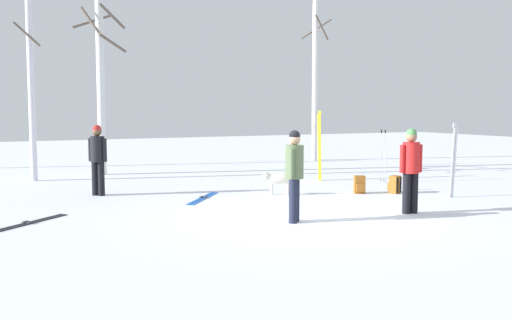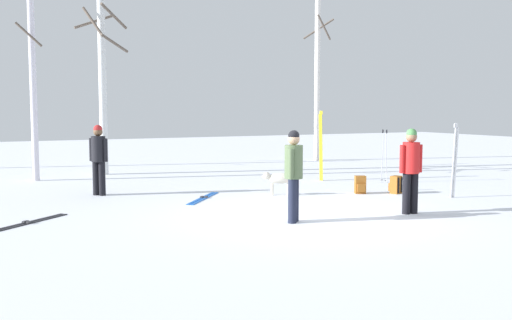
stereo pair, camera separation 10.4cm
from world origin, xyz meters
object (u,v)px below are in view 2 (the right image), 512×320
person_0 (411,165)px  ski_pair_lying_1 (203,198)px  birch_tree_1 (32,62)px  backpack_1 (360,185)px  person_2 (99,155)px  birch_tree_2 (103,68)px  person_1 (294,170)px  ski_pair_lying_0 (29,222)px  water_bottle_0 (414,186)px  ski_poles_0 (384,155)px  ski_pair_planted_1 (455,161)px  dog (279,179)px  ski_pair_planted_0 (321,146)px  birch_tree_3 (317,64)px  backpack_0 (396,185)px

person_0 → ski_pair_lying_1: size_ratio=1.07×
person_0 → birch_tree_1: 11.22m
person_0 → backpack_1: person_0 is taller
person_2 → birch_tree_2: 5.17m
person_1 → ski_pair_lying_0: size_ratio=1.13×
water_bottle_0 → birch_tree_1: size_ratio=0.03×
ski_poles_0 → ski_pair_planted_1: bearing=-94.9°
person_1 → ski_pair_planted_1: bearing=10.7°
person_1 → ski_pair_planted_1: 5.02m
dog → ski_pair_planted_1: size_ratio=0.46×
person_1 → ski_pair_planted_0: ski_pair_planted_0 is taller
water_bottle_0 → birch_tree_3: 9.51m
ski_pair_planted_1 → birch_tree_2: bearing=126.9°
ski_pair_planted_1 → birch_tree_2: (-6.42, 8.54, 2.50)m
ski_pair_lying_0 → birch_tree_2: 8.63m
dog → person_2: bearing=154.3°
birch_tree_1 → birch_tree_3: (10.91, 2.00, 0.42)m
ski_poles_0 → birch_tree_2: birch_tree_2 is taller
person_0 → dog: size_ratio=2.10×
ski_pair_planted_1 → ski_pair_lying_1: 6.01m
person_2 → water_bottle_0: person_2 is taller
person_0 → ski_pair_planted_0: (1.31, 5.38, 0.03)m
water_bottle_0 → ski_pair_planted_1: bearing=-90.1°
ski_pair_lying_1 → person_2: bearing=142.6°
ski_pair_lying_0 → birch_tree_2: size_ratio=0.24×
ski_pair_lying_0 → birch_tree_1: 7.53m
ski_pair_planted_0 → backpack_0: 3.16m
person_0 → person_1: (-2.54, 0.28, 0.00)m
person_1 → birch_tree_3: birch_tree_3 is taller
person_1 → ski_pair_lying_1: size_ratio=1.07×
ski_pair_planted_1 → ski_pair_lying_1: (-5.40, 2.48, -0.86)m
ski_pair_lying_1 → birch_tree_1: bearing=120.8°
ski_pair_lying_0 → backpack_0: (8.54, -0.03, 0.20)m
ski_poles_0 → birch_tree_3: 7.81m
person_0 → ski_pair_lying_1: (-3.02, 3.69, -0.97)m
ski_pair_lying_1 → birch_tree_2: birch_tree_2 is taller
backpack_0 → birch_tree_1: bearing=139.3°
ski_pair_planted_0 → ski_pair_planted_1: 4.31m
ski_pair_planted_0 → ski_pair_lying_0: bearing=-160.0°
person_1 → birch_tree_3: 13.27m
backpack_0 → person_1: bearing=-153.5°
ski_pair_planted_0 → ski_pair_planted_1: size_ratio=1.16×
backpack_0 → water_bottle_0: backpack_0 is taller
backpack_1 → ski_pair_planted_0: bearing=78.6°
ski_pair_planted_0 → ski_pair_lying_1: bearing=-158.7°
ski_pair_planted_1 → ski_poles_0: size_ratio=1.17×
person_2 → birch_tree_1: birch_tree_1 is taller
ski_pair_planted_0 → birch_tree_3: birch_tree_3 is taller
person_1 → birch_tree_3: size_ratio=0.23×
ski_pair_lying_0 → backpack_1: 7.75m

